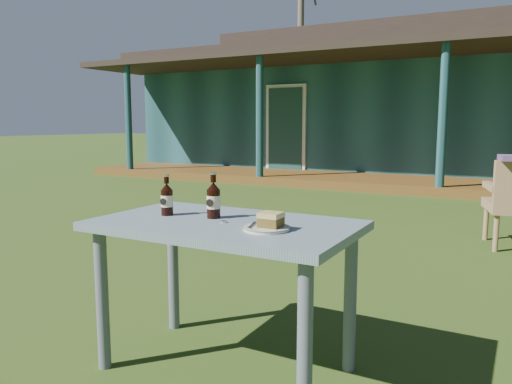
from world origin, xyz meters
The scene contains 10 objects.
ground centered at (0.00, 0.00, 0.00)m, with size 80.00×80.00×0.00m, color #334916.
pavilion centered at (0.00, 9.39, 1.61)m, with size 15.80×8.30×3.45m.
tree_left centered at (-8.00, 17.50, 5.25)m, with size 0.28×0.28×10.50m, color brown.
cafe_table centered at (0.00, -1.60, 0.62)m, with size 1.20×0.70×0.72m.
plate centered at (0.25, -1.67, 0.73)m, with size 0.20×0.20×0.01m.
cake_slice centered at (0.27, -1.67, 0.77)m, with size 0.09×0.09×0.06m.
fork centered at (0.19, -1.68, 0.74)m, with size 0.01×0.14×0.00m, color silver.
cola_bottle_near centered at (-0.09, -1.56, 0.81)m, with size 0.07×0.07×0.22m.
cola_bottle_far centered at (-0.33, -1.60, 0.80)m, with size 0.06×0.06×0.20m.
bottle_cap centered at (0.01, -1.63, 0.72)m, with size 0.03×0.03×0.01m, color silver.
Camera 1 is at (1.21, -3.51, 1.17)m, focal length 35.00 mm.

